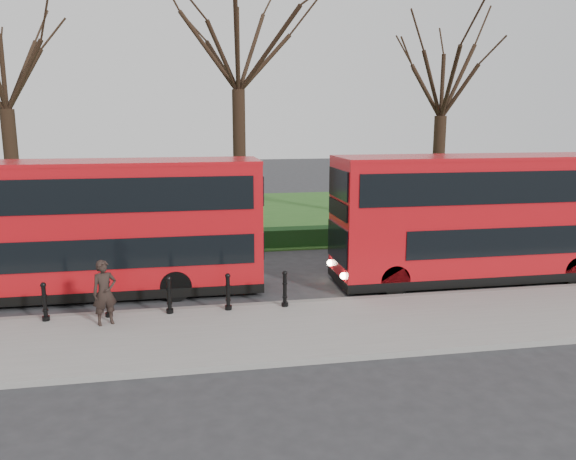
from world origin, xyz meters
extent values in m
plane|color=#28282B|center=(0.00, 0.00, 0.00)|extent=(120.00, 120.00, 0.00)
cube|color=gray|center=(0.00, -3.00, 0.07)|extent=(60.00, 4.00, 0.15)
cube|color=slate|center=(0.00, -1.00, 0.07)|extent=(60.00, 0.25, 0.16)
cube|color=#26521B|center=(0.00, 15.00, 0.03)|extent=(60.00, 18.00, 0.06)
cube|color=black|center=(0.00, 6.80, 0.40)|extent=(60.00, 0.90, 0.80)
cube|color=yellow|center=(0.00, -0.70, 0.01)|extent=(60.00, 0.10, 0.01)
cube|color=yellow|center=(0.00, -0.50, 0.01)|extent=(60.00, 0.10, 0.01)
cylinder|color=black|center=(-8.00, 10.00, 2.92)|extent=(0.60, 0.60, 5.84)
cylinder|color=black|center=(2.00, 10.00, 3.37)|extent=(0.60, 0.60, 6.75)
cylinder|color=black|center=(12.00, 10.00, 2.79)|extent=(0.60, 0.60, 5.57)
cylinder|color=black|center=(-4.32, -1.35, 0.65)|extent=(0.15, 0.15, 1.00)
cylinder|color=black|center=(-2.71, -1.35, 0.65)|extent=(0.15, 0.15, 1.00)
cylinder|color=black|center=(-1.09, -1.35, 0.65)|extent=(0.15, 0.15, 1.00)
cylinder|color=black|center=(0.53, -1.35, 0.65)|extent=(0.15, 0.15, 1.00)
cylinder|color=black|center=(2.14, -1.35, 0.65)|extent=(0.15, 0.15, 1.00)
cube|color=#B20E14|center=(-3.50, 1.22, 2.26)|extent=(10.45, 2.38, 3.85)
cube|color=black|center=(-3.50, 1.22, 0.29)|extent=(10.47, 2.40, 0.29)
cube|color=black|center=(-2.74, 0.03, 1.57)|extent=(8.36, 0.04, 0.90)
cube|color=black|center=(-3.50, 0.03, 3.28)|extent=(9.88, 0.04, 1.00)
cylinder|color=black|center=(-0.93, 0.18, 0.48)|extent=(0.95, 0.29, 0.95)
cylinder|color=black|center=(-0.93, 2.27, 0.48)|extent=(0.95, 0.29, 0.95)
cube|color=#B20E14|center=(9.53, 0.60, 2.29)|extent=(10.59, 2.41, 3.90)
cube|color=black|center=(9.53, 0.60, 0.29)|extent=(10.61, 2.43, 0.29)
cube|color=black|center=(10.30, -0.62, 1.59)|extent=(8.47, 0.04, 0.91)
cube|color=black|center=(9.53, -0.62, 3.32)|extent=(10.01, 0.04, 1.01)
cube|color=black|center=(4.21, 0.60, 2.60)|extent=(0.06, 2.12, 0.53)
cylinder|color=black|center=(5.77, -0.46, 0.48)|extent=(0.96, 0.29, 0.96)
cylinder|color=black|center=(5.77, 1.65, 0.48)|extent=(0.96, 0.29, 0.96)
cylinder|color=black|center=(12.13, -0.46, 0.48)|extent=(0.96, 0.29, 0.96)
cylinder|color=black|center=(12.13, 1.65, 0.48)|extent=(0.96, 0.29, 0.96)
imported|color=black|center=(-2.70, -1.91, 1.01)|extent=(0.73, 0.62, 1.71)
camera|label=1|loc=(-0.54, -16.46, 5.42)|focal=35.00mm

